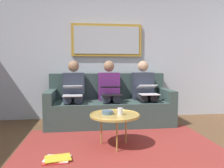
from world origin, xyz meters
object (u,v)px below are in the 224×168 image
object	(u,v)px
couch	(109,106)
person_left	(144,90)
cup	(120,111)
framed_mirror	(107,40)
person_right	(74,91)
laptop_white	(148,90)
laptop_black	(111,90)
magazine_stack	(57,159)
laptop_silver	(73,91)
bowl	(108,112)
person_middle	(110,90)
coffee_table	(115,115)

from	to	relation	value
couch	person_left	bearing A→B (deg)	173.87
couch	cup	xyz separation A→B (m)	(0.00, 1.25, 0.16)
framed_mirror	person_right	size ratio (longest dim) A/B	1.21
laptop_white	laptop_black	size ratio (longest dim) A/B	1.06
person_left	magazine_stack	world-z (taller)	person_left
laptop_white	laptop_black	world-z (taller)	laptop_white
laptop_silver	laptop_white	bearing A→B (deg)	179.93
laptop_black	person_right	xyz separation A→B (m)	(0.64, -0.24, -0.02)
bowl	person_right	size ratio (longest dim) A/B	0.13
couch	person_right	size ratio (longest dim) A/B	1.93
person_left	person_middle	xyz separation A→B (m)	(0.64, 0.00, 0.00)
bowl	person_left	xyz separation A→B (m)	(-0.80, -1.13, 0.16)
framed_mirror	cup	bearing A→B (deg)	89.96
coffee_table	person_right	world-z (taller)	person_right
person_left	laptop_white	xyz separation A→B (m)	(0.00, 0.23, 0.02)
person_left	coffee_table	bearing A→B (deg)	58.44
person_right	magazine_stack	distance (m)	1.62
cup	person_right	bearing A→B (deg)	-61.69
framed_mirror	magazine_stack	size ratio (longest dim) A/B	4.30
cup	magazine_stack	world-z (taller)	cup
laptop_white	couch	bearing A→B (deg)	-25.30
couch	framed_mirror	size ratio (longest dim) A/B	1.59
person_left	laptop_silver	world-z (taller)	person_left
laptop_white	laptop_silver	distance (m)	1.28
person_left	laptop_black	size ratio (longest dim) A/B	3.18
bowl	laptop_silver	bearing A→B (deg)	-61.71
laptop_black	person_left	bearing A→B (deg)	-159.06
coffee_table	person_right	xyz separation A→B (m)	(0.57, -1.15, 0.20)
coffee_table	bowl	world-z (taller)	bowl
couch	laptop_black	world-z (taller)	couch
coffee_table	person_middle	size ratio (longest dim) A/B	0.56
couch	person_right	world-z (taller)	person_right
person_left	framed_mirror	bearing A→B (deg)	-35.53
couch	bowl	distance (m)	1.22
person_right	bowl	bearing A→B (deg)	113.16
laptop_black	framed_mirror	bearing A→B (deg)	-90.00
cup	person_left	distance (m)	1.36
laptop_white	bowl	bearing A→B (deg)	48.41
person_left	magazine_stack	distance (m)	2.14
coffee_table	laptop_white	bearing A→B (deg)	-127.63
coffee_table	cup	distance (m)	0.09
laptop_silver	magazine_stack	bearing A→B (deg)	84.65
bowl	magazine_stack	world-z (taller)	bowl
cup	person_right	xyz separation A→B (m)	(0.64, -1.19, 0.14)
laptop_black	laptop_silver	xyz separation A→B (m)	(0.64, -0.01, 0.00)
couch	laptop_black	xyz separation A→B (m)	(0.00, 0.31, 0.32)
person_left	laptop_black	bearing A→B (deg)	20.94
person_right	cup	bearing A→B (deg)	118.31
coffee_table	person_middle	xyz separation A→B (m)	(-0.07, -1.15, 0.20)
person_middle	couch	bearing A→B (deg)	-90.00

